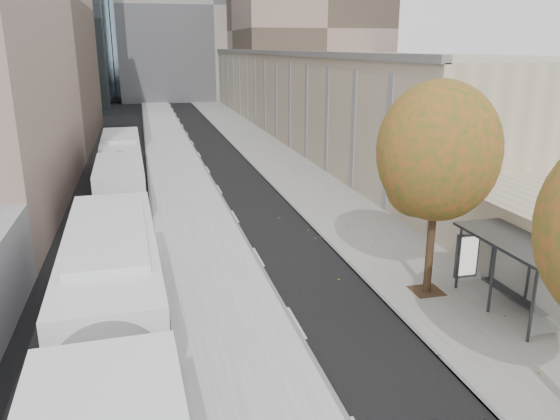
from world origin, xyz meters
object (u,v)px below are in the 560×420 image
object	(u,v)px
bus_far	(121,167)
distant_car	(123,154)
bus_shelter	(519,251)
bus_near	(111,349)

from	to	relation	value
bus_far	distant_car	bearing A→B (deg)	90.08
bus_shelter	bus_far	distance (m)	24.06
bus_shelter	bus_far	world-z (taller)	bus_far
bus_shelter	distant_car	bearing A→B (deg)	114.73
bus_near	distant_car	distance (m)	31.35
bus_near	distant_car	size ratio (longest dim) A/B	4.70
bus_far	bus_near	bearing A→B (deg)	-90.25
bus_near	bus_far	world-z (taller)	bus_near
bus_shelter	bus_far	size ratio (longest dim) A/B	0.26
bus_shelter	bus_near	size ratio (longest dim) A/B	0.23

